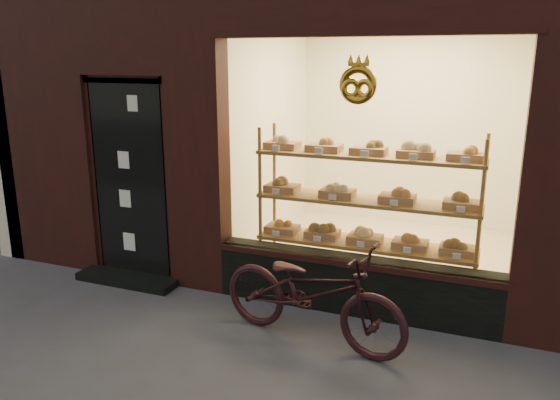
% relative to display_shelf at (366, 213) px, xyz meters
% --- Properties ---
extents(display_shelf, '(2.20, 0.45, 1.70)m').
position_rel_display_shelf_xyz_m(display_shelf, '(0.00, 0.00, 0.00)').
color(display_shelf, olive).
rests_on(display_shelf, ground).
extents(bicycle, '(1.80, 0.89, 0.90)m').
position_rel_display_shelf_xyz_m(bicycle, '(-0.19, -1.11, -0.42)').
color(bicycle, black).
rests_on(bicycle, ground).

